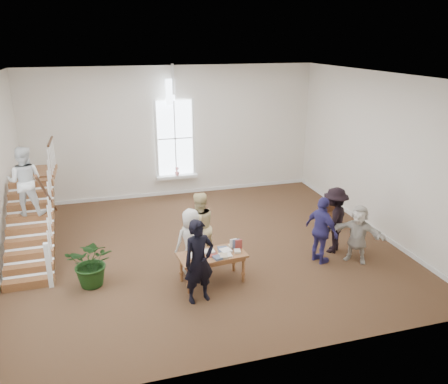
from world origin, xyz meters
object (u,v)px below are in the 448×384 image
object	(u,v)px
woman_cluster_c	(358,234)
side_chair	(333,211)
police_officer	(199,262)
person_yellow	(199,227)
woman_cluster_b	(334,220)
woman_cluster_a	(322,230)
floor_plant	(92,262)
library_table	(212,257)
elderly_woman	(191,241)

from	to	relation	value
woman_cluster_c	side_chair	size ratio (longest dim) A/B	1.70
police_officer	person_yellow	bearing A→B (deg)	64.66
person_yellow	woman_cluster_c	world-z (taller)	person_yellow
person_yellow	police_officer	bearing A→B (deg)	61.29
person_yellow	woman_cluster_b	xyz separation A→B (m)	(3.50, -0.47, -0.03)
police_officer	woman_cluster_a	size ratio (longest dim) A/B	1.08
person_yellow	floor_plant	xyz separation A→B (m)	(-2.59, -0.49, -0.33)
floor_plant	side_chair	xyz separation A→B (m)	(6.90, 1.48, -0.10)
woman_cluster_a	floor_plant	distance (m)	5.51
woman_cluster_a	side_chair	xyz separation A→B (m)	(1.41, 1.90, -0.38)
person_yellow	woman_cluster_b	world-z (taller)	person_yellow
woman_cluster_c	side_chair	bearing A→B (deg)	120.47
floor_plant	woman_cluster_a	bearing A→B (deg)	-4.41
woman_cluster_b	woman_cluster_c	distance (m)	0.73
woman_cluster_a	woman_cluster_b	distance (m)	0.75
police_officer	floor_plant	world-z (taller)	police_officer
library_table	floor_plant	world-z (taller)	floor_plant
library_table	woman_cluster_c	bearing A→B (deg)	-5.94
elderly_woman	side_chair	xyz separation A→B (m)	(4.61, 1.49, -0.32)
woman_cluster_a	floor_plant	world-z (taller)	woman_cluster_a
floor_plant	side_chair	bearing A→B (deg)	12.10
elderly_woman	person_yellow	bearing A→B (deg)	-130.65
elderly_woman	woman_cluster_a	world-z (taller)	woman_cluster_a
woman_cluster_b	police_officer	bearing A→B (deg)	-23.82
side_chair	person_yellow	bearing A→B (deg)	-178.86
woman_cluster_c	side_chair	distance (m)	2.18
police_officer	floor_plant	bearing A→B (deg)	137.66
floor_plant	side_chair	size ratio (longest dim) A/B	1.32
person_yellow	side_chair	bearing A→B (deg)	177.05
library_table	woman_cluster_c	distance (m)	3.74
floor_plant	police_officer	bearing A→B (deg)	-29.87
police_officer	side_chair	distance (m)	5.47
police_officer	side_chair	world-z (taller)	police_officer
side_chair	library_table	bearing A→B (deg)	-165.59
police_officer	floor_plant	size ratio (longest dim) A/B	1.60
police_officer	elderly_woman	size ratio (longest dim) A/B	1.16
woman_cluster_a	woman_cluster_b	bearing A→B (deg)	-71.45
police_officer	person_yellow	size ratio (longest dim) A/B	1.02
elderly_woman	woman_cluster_b	world-z (taller)	woman_cluster_b
police_officer	woman_cluster_b	distance (m)	4.11
woman_cluster_b	floor_plant	distance (m)	6.10
library_table	woman_cluster_c	size ratio (longest dim) A/B	1.06
police_officer	floor_plant	xyz separation A→B (m)	(-2.19, 1.26, -0.35)
person_yellow	floor_plant	distance (m)	2.66
woman_cluster_c	floor_plant	world-z (taller)	woman_cluster_c
woman_cluster_c	person_yellow	bearing A→B (deg)	-152.14
woman_cluster_a	woman_cluster_b	world-z (taller)	woman_cluster_b
elderly_woman	side_chair	world-z (taller)	elderly_woman
woman_cluster_c	floor_plant	size ratio (longest dim) A/B	1.29
library_table	woman_cluster_a	world-z (taller)	woman_cluster_a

